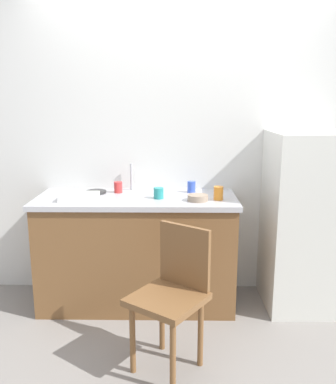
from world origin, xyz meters
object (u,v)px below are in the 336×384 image
(hotplate, at_px, (96,192))
(chair, at_px, (173,291))
(cup_orange, at_px, (218,193))
(cup_red, at_px, (118,187))
(refrigerator, at_px, (304,221))
(terracotta_bowl, at_px, (198,198))
(cup_blue, at_px, (191,187))
(dish_tray, at_px, (79,197))
(cup_teal, at_px, (159,193))

(hotplate, bearing_deg, chair, -56.12)
(cup_orange, distance_m, cup_red, 0.83)
(refrigerator, height_order, cup_red, refrigerator)
(terracotta_bowl, bearing_deg, cup_red, 156.85)
(cup_blue, bearing_deg, dish_tray, -162.41)
(dish_tray, distance_m, cup_orange, 1.06)
(cup_orange, bearing_deg, terracotta_bowl, -167.14)
(dish_tray, relative_size, cup_red, 3.12)
(cup_teal, bearing_deg, cup_red, 149.48)
(cup_orange, height_order, cup_teal, cup_orange)
(refrigerator, bearing_deg, chair, -142.01)
(hotplate, relative_size, cup_teal, 2.02)
(cup_red, bearing_deg, cup_orange, -16.52)
(chair, relative_size, terracotta_bowl, 5.74)
(chair, relative_size, cup_blue, 9.60)
(hotplate, bearing_deg, cup_red, 6.85)
(refrigerator, height_order, hotplate, refrigerator)
(cup_red, bearing_deg, chair, -64.93)
(cup_teal, bearing_deg, refrigerator, 2.52)
(terracotta_bowl, xyz_separation_m, cup_red, (-0.64, 0.27, 0.02))
(cup_red, bearing_deg, hotplate, -173.15)
(hotplate, height_order, cup_blue, cup_blue)
(dish_tray, bearing_deg, refrigerator, 3.57)
(dish_tray, distance_m, terracotta_bowl, 0.90)
(hotplate, xyz_separation_m, cup_orange, (0.98, -0.21, 0.04))
(chair, height_order, cup_blue, cup_blue)
(hotplate, relative_size, cup_red, 1.89)
(cup_red, bearing_deg, dish_tray, -135.68)
(dish_tray, bearing_deg, cup_red, 44.32)
(refrigerator, distance_m, cup_orange, 0.75)
(hotplate, height_order, cup_orange, cup_orange)
(chair, xyz_separation_m, cup_orange, (0.35, 0.73, 0.45))
(refrigerator, distance_m, chair, 1.34)
(terracotta_bowl, height_order, hotplate, terracotta_bowl)
(terracotta_bowl, xyz_separation_m, cup_teal, (-0.30, 0.07, 0.02))
(refrigerator, bearing_deg, cup_teal, -177.48)
(terracotta_bowl, distance_m, cup_red, 0.69)
(cup_blue, bearing_deg, hotplate, -177.24)
(refrigerator, relative_size, cup_orange, 13.69)
(dish_tray, relative_size, cup_blue, 3.02)
(chair, height_order, dish_tray, dish_tray)
(refrigerator, distance_m, cup_red, 1.52)
(refrigerator, height_order, chair, refrigerator)
(chair, relative_size, cup_red, 9.91)
(cup_blue, distance_m, cup_teal, 0.34)
(cup_red, bearing_deg, terracotta_bowl, -23.15)
(cup_red, bearing_deg, refrigerator, -5.69)
(terracotta_bowl, height_order, cup_orange, cup_orange)
(hotplate, distance_m, cup_red, 0.19)
(dish_tray, bearing_deg, cup_teal, 5.58)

